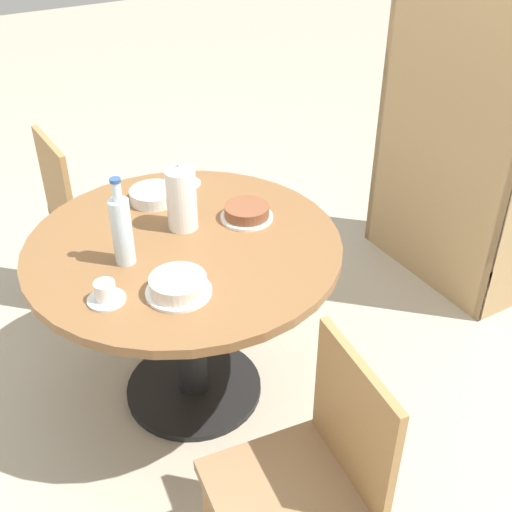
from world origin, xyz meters
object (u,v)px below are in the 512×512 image
at_px(chair_a, 90,212).
at_px(bookshelf, 460,121).
at_px(chair_b, 307,479).
at_px(cup_b, 186,178).
at_px(cake_main, 178,286).
at_px(cup_a, 106,293).
at_px(water_bottle, 122,229).
at_px(cake_second, 247,213).
at_px(coffee_pot, 181,197).

bearing_deg(chair_a, bookshelf, -116.95).
height_order(chair_b, cup_b, chair_b).
relative_size(cake_main, cup_a, 1.74).
bearing_deg(cup_b, water_bottle, -45.48).
height_order(chair_a, cup_b, chair_a).
xyz_separation_m(cake_main, cup_a, (-0.08, -0.21, -0.00)).
xyz_separation_m(chair_b, water_bottle, (-0.88, -0.18, 0.42)).
height_order(cake_main, cake_second, cake_main).
bearing_deg(bookshelf, cup_b, 79.26).
xyz_separation_m(coffee_pot, cake_second, (0.07, 0.24, -0.10)).
distance_m(chair_a, chair_b, 1.78).
distance_m(coffee_pot, cup_a, 0.50).
bearing_deg(cup_a, water_bottle, 143.13).
bearing_deg(bookshelf, water_bottle, 95.54).
height_order(cup_a, cup_b, same).
bearing_deg(cake_second, chair_b, -19.58).
bearing_deg(cup_a, cake_second, 108.94).
height_order(water_bottle, cup_a, water_bottle).
relative_size(coffee_pot, cup_a, 2.19).
height_order(coffee_pot, water_bottle, water_bottle).
bearing_deg(chair_a, cup_a, 164.29).
bearing_deg(cake_main, bookshelf, 104.45).
height_order(chair_b, cake_second, chair_b).
height_order(bookshelf, cup_b, bookshelf).
height_order(bookshelf, cake_main, bookshelf).
height_order(chair_a, chair_b, same).
xyz_separation_m(chair_a, cake_second, (0.86, 0.38, 0.32)).
relative_size(chair_a, cake_second, 4.28).
height_order(cake_main, cup_b, cup_b).
bearing_deg(coffee_pot, bookshelf, 92.25).
distance_m(chair_a, cup_a, 1.15).
distance_m(chair_a, water_bottle, 1.00).
bearing_deg(cup_b, coffee_pot, -26.62).
distance_m(coffee_pot, cup_b, 0.36).
xyz_separation_m(chair_a, cake_main, (1.16, -0.04, 0.32)).
bearing_deg(cake_main, cup_a, -110.72).
bearing_deg(bookshelf, coffee_pot, 92.25).
bearing_deg(chair_b, cup_b, 176.23).
bearing_deg(cup_a, cake_main, 69.28).
bearing_deg(cake_main, cake_second, 125.34).
bearing_deg(cake_main, water_bottle, -162.18).
bearing_deg(chair_a, cup_b, -150.79).
height_order(cake_second, cup_b, cup_b).
bearing_deg(cup_b, bookshelf, 79.26).
bearing_deg(coffee_pot, cup_a, -54.53).
xyz_separation_m(bookshelf, water_bottle, (0.17, -1.73, 0.03)).
relative_size(water_bottle, cake_second, 1.59).
relative_size(cup_a, cup_b, 1.00).
xyz_separation_m(cake_main, cake_second, (-0.30, 0.42, -0.00)).
distance_m(chair_b, cake_main, 0.71).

